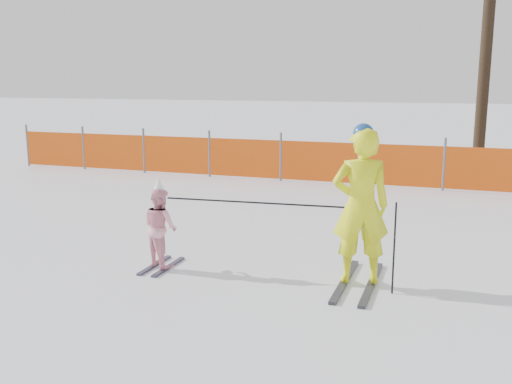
{
  "coord_description": "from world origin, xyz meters",
  "views": [
    {
      "loc": [
        2.63,
        -7.04,
        2.58
      ],
      "look_at": [
        0.0,
        0.5,
        1.0
      ],
      "focal_mm": 40.0,
      "sensor_mm": 36.0,
      "label": 1
    }
  ],
  "objects": [
    {
      "name": "ground",
      "position": [
        0.0,
        0.0,
        0.0
      ],
      "size": [
        120.0,
        120.0,
        0.0
      ],
      "primitive_type": "plane",
      "color": "white",
      "rests_on": "ground"
    },
    {
      "name": "adult",
      "position": [
        1.58,
        -0.04,
        1.03
      ],
      "size": [
        0.83,
        1.64,
        2.06
      ],
      "color": "black",
      "rests_on": "ground"
    },
    {
      "name": "child",
      "position": [
        -1.13,
        -0.28,
        0.59
      ],
      "size": [
        0.67,
        0.87,
        1.28
      ],
      "color": "black",
      "rests_on": "ground"
    },
    {
      "name": "ski_poles",
      "position": [
        0.8,
        -0.19,
        0.86
      ],
      "size": [
        3.05,
        0.24,
        1.15
      ],
      "color": "black",
      "rests_on": "ground"
    },
    {
      "name": "safety_fence",
      "position": [
        -1.32,
        6.91,
        0.56
      ],
      "size": [
        16.54,
        0.06,
        1.25
      ],
      "color": "#595960",
      "rests_on": "ground"
    }
  ]
}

